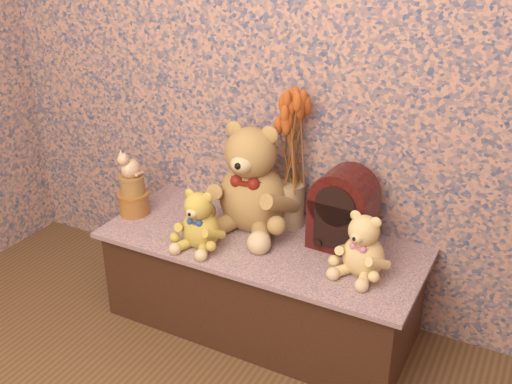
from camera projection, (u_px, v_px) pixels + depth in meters
display_shelf at (261, 282)px, 2.57m from camera, size 1.33×0.57×0.42m
teddy_large at (253, 172)px, 2.50m from camera, size 0.43×0.50×0.50m
teddy_medium at (200, 216)px, 2.39m from camera, size 0.22×0.26×0.26m
teddy_small at (365, 241)px, 2.20m from camera, size 0.26×0.29×0.27m
cathedral_radio at (344, 208)px, 2.37m from camera, size 0.25×0.19×0.33m
ceramic_vase at (291, 205)px, 2.56m from camera, size 0.13×0.13×0.19m
dried_stalks at (292, 134)px, 2.42m from camera, size 0.31×0.31×0.44m
biscuit_tin_lower at (134, 203)px, 2.68m from camera, size 0.16×0.16×0.10m
biscuit_tin_upper at (132, 185)px, 2.64m from camera, size 0.13×0.13×0.08m
cat_figurine at (130, 163)px, 2.59m from camera, size 0.12×0.13×0.13m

